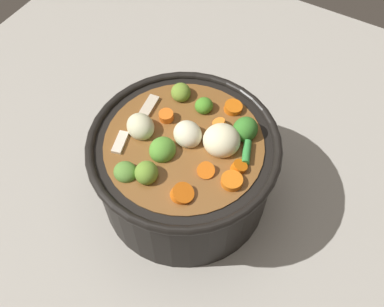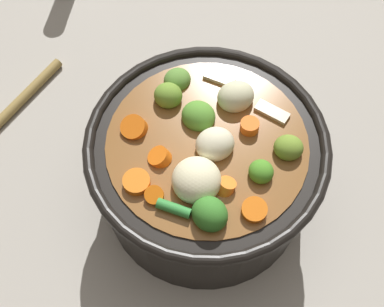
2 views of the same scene
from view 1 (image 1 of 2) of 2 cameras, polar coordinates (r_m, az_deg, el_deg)
ground_plane at (r=0.69m, az=-0.92°, el=-4.93°), size 1.10×1.10×0.00m
cooking_pot at (r=0.63m, az=-0.99°, el=-1.69°), size 0.27×0.27×0.16m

